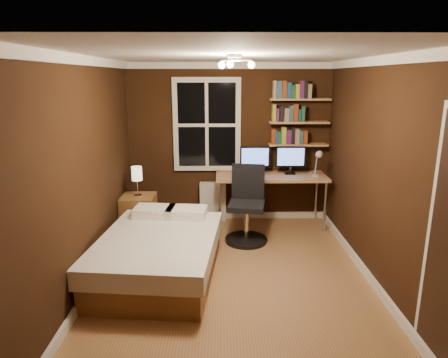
{
  "coord_description": "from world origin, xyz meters",
  "views": [
    {
      "loc": [
        -0.14,
        -4.21,
        2.28
      ],
      "look_at": [
        -0.1,
        0.45,
        1.09
      ],
      "focal_mm": 32.0,
      "sensor_mm": 36.0,
      "label": 1
    }
  ],
  "objects_px": {
    "bedside_lamp": "(137,181)",
    "monitor_left": "(255,160)",
    "desk": "(271,179)",
    "office_chair": "(247,212)",
    "bed": "(159,254)",
    "desk_lamp": "(317,163)",
    "radiator": "(213,201)",
    "monitor_right": "(290,160)",
    "nightstand": "(139,215)"
  },
  "relations": [
    {
      "from": "bedside_lamp",
      "to": "monitor_left",
      "type": "distance_m",
      "value": 1.82
    },
    {
      "from": "desk",
      "to": "office_chair",
      "type": "bearing_deg",
      "value": -123.79
    },
    {
      "from": "bed",
      "to": "desk",
      "type": "relative_size",
      "value": 1.14
    },
    {
      "from": "monitor_left",
      "to": "desk_lamp",
      "type": "xyz_separation_m",
      "value": [
        0.92,
        -0.22,
        0.0
      ]
    },
    {
      "from": "bedside_lamp",
      "to": "radiator",
      "type": "bearing_deg",
      "value": 29.46
    },
    {
      "from": "monitor_right",
      "to": "monitor_left",
      "type": "bearing_deg",
      "value": 180.0
    },
    {
      "from": "nightstand",
      "to": "radiator",
      "type": "distance_m",
      "value": 1.24
    },
    {
      "from": "radiator",
      "to": "monitor_left",
      "type": "bearing_deg",
      "value": -12.03
    },
    {
      "from": "monitor_left",
      "to": "office_chair",
      "type": "distance_m",
      "value": 0.94
    },
    {
      "from": "desk_lamp",
      "to": "office_chair",
      "type": "relative_size",
      "value": 0.41
    },
    {
      "from": "bed",
      "to": "desk_lamp",
      "type": "height_order",
      "value": "desk_lamp"
    },
    {
      "from": "nightstand",
      "to": "desk_lamp",
      "type": "relative_size",
      "value": 1.36
    },
    {
      "from": "monitor_right",
      "to": "bedside_lamp",
      "type": "bearing_deg",
      "value": -168.4
    },
    {
      "from": "radiator",
      "to": "desk_lamp",
      "type": "xyz_separation_m",
      "value": [
        1.58,
        -0.36,
        0.71
      ]
    },
    {
      "from": "radiator",
      "to": "desk_lamp",
      "type": "relative_size",
      "value": 1.43
    },
    {
      "from": "nightstand",
      "to": "office_chair",
      "type": "distance_m",
      "value": 1.6
    },
    {
      "from": "office_chair",
      "to": "nightstand",
      "type": "bearing_deg",
      "value": -179.77
    },
    {
      "from": "nightstand",
      "to": "desk",
      "type": "relative_size",
      "value": 0.35
    },
    {
      "from": "bed",
      "to": "monitor_right",
      "type": "height_order",
      "value": "monitor_right"
    },
    {
      "from": "desk_lamp",
      "to": "radiator",
      "type": "bearing_deg",
      "value": 167.21
    },
    {
      "from": "bedside_lamp",
      "to": "monitor_left",
      "type": "xyz_separation_m",
      "value": [
        1.74,
        0.47,
        0.21
      ]
    },
    {
      "from": "office_chair",
      "to": "bed",
      "type": "bearing_deg",
      "value": -128.12
    },
    {
      "from": "radiator",
      "to": "office_chair",
      "type": "relative_size",
      "value": 0.58
    },
    {
      "from": "bed",
      "to": "nightstand",
      "type": "relative_size",
      "value": 3.24
    },
    {
      "from": "desk",
      "to": "office_chair",
      "type": "relative_size",
      "value": 1.57
    },
    {
      "from": "nightstand",
      "to": "monitor_right",
      "type": "distance_m",
      "value": 2.45
    },
    {
      "from": "radiator",
      "to": "desk_lamp",
      "type": "height_order",
      "value": "desk_lamp"
    },
    {
      "from": "nightstand",
      "to": "office_chair",
      "type": "height_order",
      "value": "office_chair"
    },
    {
      "from": "desk_lamp",
      "to": "office_chair",
      "type": "distance_m",
      "value": 1.33
    },
    {
      "from": "bedside_lamp",
      "to": "monitor_right",
      "type": "relative_size",
      "value": 0.94
    },
    {
      "from": "office_chair",
      "to": "monitor_right",
      "type": "bearing_deg",
      "value": 52.95
    },
    {
      "from": "monitor_right",
      "to": "office_chair",
      "type": "bearing_deg",
      "value": -135.62
    },
    {
      "from": "monitor_right",
      "to": "desk_lamp",
      "type": "height_order",
      "value": "desk_lamp"
    },
    {
      "from": "bed",
      "to": "desk",
      "type": "height_order",
      "value": "desk"
    },
    {
      "from": "nightstand",
      "to": "office_chair",
      "type": "xyz_separation_m",
      "value": [
        1.58,
        -0.23,
        0.12
      ]
    },
    {
      "from": "bed",
      "to": "nightstand",
      "type": "bearing_deg",
      "value": 116.29
    },
    {
      "from": "radiator",
      "to": "office_chair",
      "type": "height_order",
      "value": "office_chair"
    },
    {
      "from": "bedside_lamp",
      "to": "monitor_right",
      "type": "height_order",
      "value": "monitor_right"
    },
    {
      "from": "nightstand",
      "to": "desk",
      "type": "xyz_separation_m",
      "value": [
        1.99,
        0.39,
        0.45
      ]
    },
    {
      "from": "desk",
      "to": "desk_lamp",
      "type": "xyz_separation_m",
      "value": [
        0.67,
        -0.13,
        0.28
      ]
    },
    {
      "from": "bedside_lamp",
      "to": "monitor_right",
      "type": "bearing_deg",
      "value": 11.6
    },
    {
      "from": "monitor_right",
      "to": "radiator",
      "type": "bearing_deg",
      "value": 173.39
    },
    {
      "from": "bed",
      "to": "nightstand",
      "type": "height_order",
      "value": "bed"
    },
    {
      "from": "bed",
      "to": "monitor_left",
      "type": "xyz_separation_m",
      "value": [
        1.26,
        1.73,
        0.76
      ]
    },
    {
      "from": "nightstand",
      "to": "desk_lamp",
      "type": "bearing_deg",
      "value": 6.02
    },
    {
      "from": "nightstand",
      "to": "bedside_lamp",
      "type": "xyz_separation_m",
      "value": [
        0.0,
        0.0,
        0.52
      ]
    },
    {
      "from": "desk_lamp",
      "to": "office_chair",
      "type": "bearing_deg",
      "value": -156.02
    },
    {
      "from": "bedside_lamp",
      "to": "desk_lamp",
      "type": "height_order",
      "value": "desk_lamp"
    },
    {
      "from": "desk_lamp",
      "to": "office_chair",
      "type": "xyz_separation_m",
      "value": [
        -1.09,
        -0.48,
        -0.6
      ]
    },
    {
      "from": "nightstand",
      "to": "monitor_left",
      "type": "relative_size",
      "value": 1.3
    }
  ]
}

